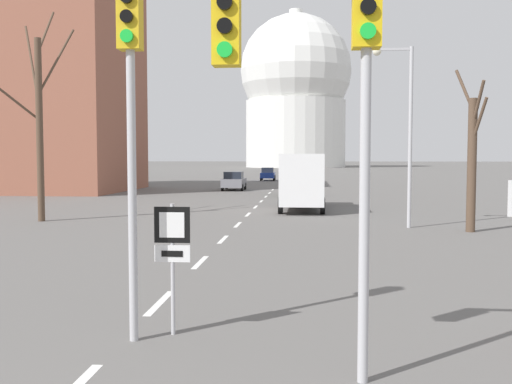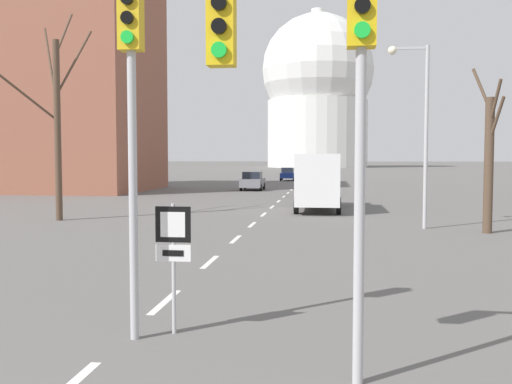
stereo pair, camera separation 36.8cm
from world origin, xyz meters
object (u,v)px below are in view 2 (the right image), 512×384
object	(u,v)px
delivery_truck	(318,180)
traffic_signal_centre_tall	(132,95)
street_lamp_right	(419,117)
sedan_near_left	(288,174)
sedan_near_right	(253,181)
traffic_signal_near_right	(313,68)
route_sign_post	(173,246)
sedan_mid_centre	(313,186)

from	to	relation	value
delivery_truck	traffic_signal_centre_tall	bearing A→B (deg)	-96.34
street_lamp_right	sedan_near_left	size ratio (longest dim) A/B	1.95
delivery_truck	sedan_near_right	bearing A→B (deg)	108.25
street_lamp_right	sedan_near_left	xyz separation A→B (m)	(-8.78, 47.93, -3.79)
traffic_signal_near_right	route_sign_post	xyz separation A→B (m)	(-2.35, 1.77, -2.63)
traffic_signal_centre_tall	sedan_near_right	bearing A→B (deg)	94.93
route_sign_post	sedan_near_right	world-z (taller)	route_sign_post
traffic_signal_centre_tall	sedan_mid_centre	bearing A→B (deg)	86.74
traffic_signal_near_right	delivery_truck	distance (m)	24.70
traffic_signal_centre_tall	sedan_mid_centre	world-z (taller)	traffic_signal_centre_tall
route_sign_post	delivery_truck	world-z (taller)	delivery_truck
delivery_truck	street_lamp_right	bearing A→B (deg)	-61.20
route_sign_post	traffic_signal_centre_tall	bearing A→B (deg)	-147.71
sedan_mid_centre	delivery_truck	bearing A→B (deg)	-87.22
sedan_mid_centre	delivery_truck	distance (m)	11.95
sedan_near_left	sedan_mid_centre	xyz separation A→B (m)	(3.96, -28.30, -0.06)
traffic_signal_centre_tall	sedan_near_right	size ratio (longest dim) A/B	1.36
sedan_mid_centre	delivery_truck	size ratio (longest dim) A/B	0.63
sedan_near_left	sedan_near_right	distance (m)	21.48
traffic_signal_centre_tall	street_lamp_right	distance (m)	16.90
traffic_signal_near_right	delivery_truck	size ratio (longest dim) A/B	0.75
sedan_near_left	sedan_mid_centre	distance (m)	28.58
traffic_signal_centre_tall	street_lamp_right	size ratio (longest dim) A/B	0.76
street_lamp_right	sedan_mid_centre	bearing A→B (deg)	103.81
traffic_signal_near_right	route_sign_post	size ratio (longest dim) A/B	2.46
street_lamp_right	sedan_mid_centre	size ratio (longest dim) A/B	1.67
street_lamp_right	route_sign_post	bearing A→B (deg)	-112.52
traffic_signal_centre_tall	traffic_signal_near_right	world-z (taller)	traffic_signal_centre_tall
route_sign_post	sedan_near_right	distance (m)	41.82
route_sign_post	traffic_signal_near_right	bearing A→B (deg)	-37.02
sedan_near_left	sedan_near_right	bearing A→B (deg)	-94.42
sedan_mid_centre	traffic_signal_centre_tall	bearing A→B (deg)	-93.26
traffic_signal_centre_tall	delivery_truck	xyz separation A→B (m)	(2.57, 23.17, -2.25)
sedan_near_right	sedan_mid_centre	distance (m)	8.89
sedan_mid_centre	delivery_truck	xyz separation A→B (m)	(0.58, -11.90, 0.92)
street_lamp_right	delivery_truck	size ratio (longest dim) A/B	1.05
route_sign_post	sedan_near_right	xyz separation A→B (m)	(-4.18, 41.60, -0.65)
traffic_signal_near_right	sedan_near_left	size ratio (longest dim) A/B	1.40
traffic_signal_centre_tall	street_lamp_right	xyz separation A→B (m)	(6.82, 15.44, 0.68)
traffic_signal_near_right	street_lamp_right	size ratio (longest dim) A/B	0.72
sedan_near_left	delivery_truck	world-z (taller)	delivery_truck
traffic_signal_centre_tall	traffic_signal_near_right	xyz separation A→B (m)	(2.91, -1.42, 0.16)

